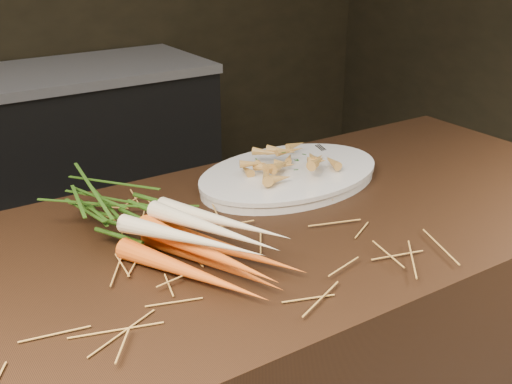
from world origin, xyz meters
The scene contains 6 objects.
back_counter centered at (0.30, 2.18, 0.42)m, with size 1.82×0.62×0.84m.
straw_bedding centered at (0.00, 0.30, 0.91)m, with size 1.40×0.60×0.02m, color #AF8033, non-canonical shape.
root_veg_bunch centered at (0.14, 0.36, 0.95)m, with size 0.34×0.57×0.10m.
serving_platter centered at (0.54, 0.45, 0.91)m, with size 0.44×0.30×0.02m, color white, non-canonical shape.
roasted_veg_heap centered at (0.54, 0.45, 0.95)m, with size 0.22×0.16×0.05m, color #B58932, non-canonical shape.
serving_fork centered at (0.70, 0.45, 0.93)m, with size 0.01×0.17×0.00m, color silver.
Camera 1 is at (-0.26, -0.62, 1.45)m, focal length 45.00 mm.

